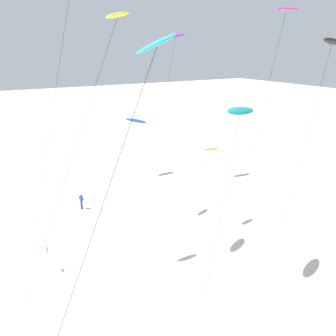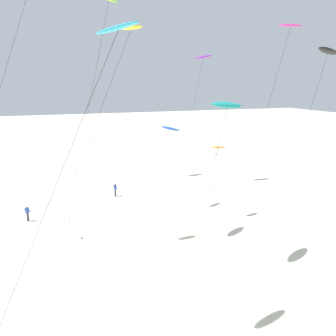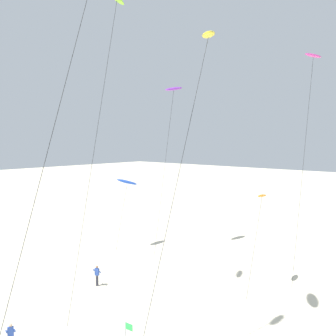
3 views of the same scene
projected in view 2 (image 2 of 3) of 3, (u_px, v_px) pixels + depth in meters
ground_plane at (58, 238)px, 31.80m from camera, size 260.00×260.00×0.00m
kite_purple at (203, 58)px, 46.61m from camera, size 1.24×5.24×17.60m
kite_black at (328, 52)px, 30.62m from camera, size 2.10×7.07×17.00m
kite_lime at (108, 4)px, 34.89m from camera, size 1.83×6.59×22.26m
kite_yellow at (130, 30)px, 28.53m from camera, size 2.75×9.55×18.70m
kite_magenta at (290, 28)px, 34.03m from camera, size 1.63×7.20×19.47m
kite_blue at (171, 129)px, 51.42m from camera, size 1.13×3.63×7.81m
kite_orange at (218, 149)px, 35.48m from camera, size 1.14×4.26×7.68m
kite_teal at (227, 105)px, 25.58m from camera, size 2.36×4.54×12.68m
kite_cyan at (116, 33)px, 16.77m from camera, size 2.34×9.06×17.00m
kite_flyer_nearest at (27, 213)px, 35.39m from camera, size 0.70×0.71×1.67m
kite_flyer_middle at (115, 189)px, 43.12m from camera, size 0.65×0.64×1.67m
marker_flag at (70, 222)px, 31.45m from camera, size 0.57×0.05×2.10m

